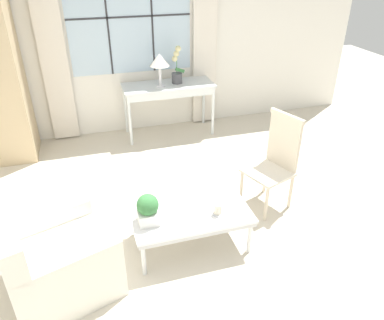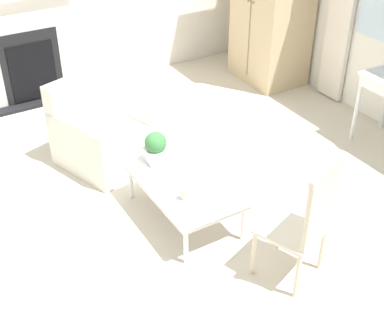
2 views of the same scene
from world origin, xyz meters
The scene contains 10 objects.
ground_plane centered at (0.00, 0.00, 0.00)m, with size 14.00×14.00×0.00m, color beige.
wall_back_windowed centered at (0.00, 3.02, 1.40)m, with size 7.20×0.14×2.80m.
console_table centered at (0.44, 2.67, 0.70)m, with size 1.33×0.54×0.79m.
table_lamp centered at (0.31, 2.59, 1.15)m, with size 0.28×0.28×0.47m.
potted_orchid centered at (0.58, 2.69, 0.98)m, with size 0.19×0.15×0.54m.
armchair_upholstered centered at (-1.18, -0.01, 0.29)m, with size 1.05×1.06×0.85m.
side_chair_wooden centered at (1.12, 0.58, 0.58)m, with size 0.56×0.56×1.05m.
coffee_table centered at (0.04, 0.19, 0.35)m, with size 1.10×0.65×0.39m.
potted_plant_small centered at (-0.36, 0.13, 0.54)m, with size 0.20×0.20×0.29m.
pillar_candle centered at (0.27, 0.06, 0.44)m, with size 0.10×0.10×0.12m.
Camera 1 is at (-0.74, -2.50, 2.54)m, focal length 35.00 mm.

